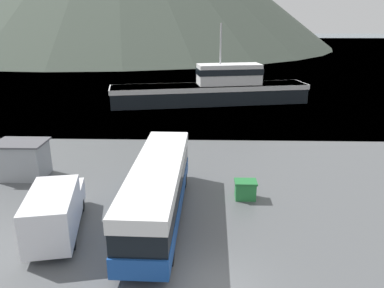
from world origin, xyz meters
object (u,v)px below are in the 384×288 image
Objects in this scene: tour_bus at (158,188)px; storage_bin at (245,190)px; delivery_van at (55,210)px; dock_kiosk at (23,159)px; small_boat at (284,92)px; fishing_boat at (214,89)px.

tour_bus is 8.73× the size of storage_bin.
dock_kiosk is (-5.00, 7.18, -0.06)m from delivery_van.
dock_kiosk is at bearing 113.82° from delivery_van.
small_boat is at bearing 69.59° from tour_bus.
fishing_boat is 27.83m from dock_kiosk.
delivery_van is 0.93× the size of small_boat.
storage_bin is (10.13, 4.24, -0.76)m from delivery_van.
fishing_boat is 7.60× the size of dock_kiosk.
storage_bin is 0.19× the size of small_boat.
delivery_van is at bearing 153.26° from fishing_boat.
tour_bus is 37.77m from small_boat.
delivery_van is 0.25× the size of fishing_boat.
dock_kiosk is 38.20m from small_boat.
storage_bin is at bearing -10.99° from dock_kiosk.
delivery_van is at bearing -55.15° from dock_kiosk.
dock_kiosk reaches higher than storage_bin.
fishing_boat reaches higher than dock_kiosk.
storage_bin is (5.07, 2.50, -1.23)m from tour_bus.
tour_bus is 5.79m from storage_bin.
tour_bus reaches higher than small_boat.
dock_kiosk is at bearing 169.01° from storage_bin.
delivery_van is (-5.06, -1.74, -0.47)m from tour_bus.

